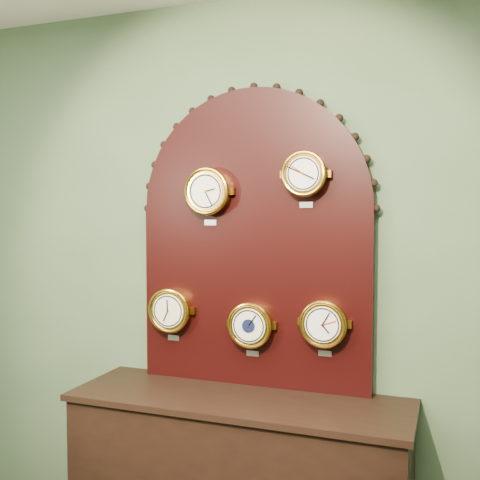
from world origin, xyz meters
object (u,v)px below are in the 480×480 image
at_px(display_board, 254,229).
at_px(hygrometer, 171,310).
at_px(arabic_clock, 305,174).
at_px(roman_clock, 208,192).
at_px(tide_clock, 324,324).
at_px(barometer, 251,325).

distance_m(display_board, hygrometer, 0.62).
bearing_deg(arabic_clock, hygrometer, -179.97).
bearing_deg(roman_clock, tide_clock, 0.03).
distance_m(roman_clock, tide_clock, 0.87).
distance_m(hygrometer, tide_clock, 0.81).
bearing_deg(barometer, arabic_clock, 0.09).
relative_size(display_board, barometer, 5.41).
bearing_deg(tide_clock, roman_clock, -179.97).
distance_m(display_board, roman_clock, 0.30).
relative_size(arabic_clock, barometer, 0.96).
relative_size(arabic_clock, tide_clock, 0.96).
bearing_deg(barometer, roman_clock, -179.96).
height_order(display_board, barometer, display_board).
bearing_deg(hygrometer, display_board, 8.68).
bearing_deg(arabic_clock, barometer, -179.91).
distance_m(roman_clock, hygrometer, 0.66).
height_order(roman_clock, hygrometer, roman_clock).
bearing_deg(arabic_clock, roman_clock, -179.93).
relative_size(roman_clock, arabic_clock, 1.09).
distance_m(arabic_clock, hygrometer, 1.00).
bearing_deg(barometer, hygrometer, 179.99).
distance_m(hygrometer, barometer, 0.45).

